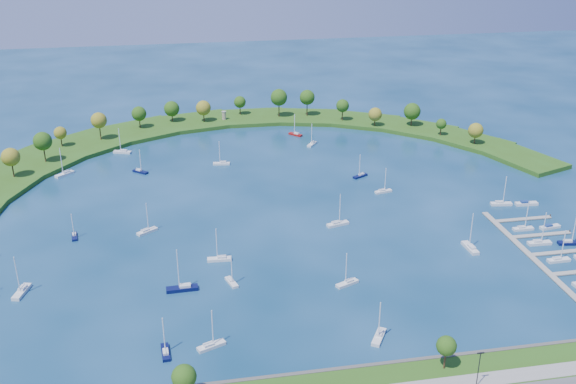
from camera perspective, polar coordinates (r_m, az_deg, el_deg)
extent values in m
plane|color=#082E47|center=(259.65, -0.89, -1.32)|extent=(700.00, 700.00, 0.00)
cube|color=#474442|center=(173.38, 4.87, -15.19)|extent=(420.00, 1.20, 1.80)
sphere|color=#1D4310|center=(161.17, -9.02, -15.66)|extent=(6.00, 6.00, 6.00)
cylinder|color=#382314|center=(175.18, 13.48, -13.95)|extent=(0.56, 0.56, 5.60)
sphere|color=#1D4310|center=(172.91, 13.60, -12.93)|extent=(5.20, 5.20, 5.20)
cylinder|color=black|center=(170.12, 16.21, -14.64)|extent=(0.24, 0.24, 10.00)
cube|color=#2D5115|center=(322.99, -21.43, 2.29)|extent=(54.07, 56.09, 2.00)
cube|color=#2D5115|center=(340.59, -17.37, 3.92)|extent=(55.20, 54.07, 2.00)
cube|color=#2D5115|center=(354.32, -12.98, 5.15)|extent=(53.65, 48.47, 2.00)
cube|color=#2D5115|center=(363.85, -8.36, 5.99)|extent=(49.62, 39.75, 2.00)
cube|color=#2D5115|center=(368.98, -3.60, 6.45)|extent=(44.32, 29.96, 2.00)
cube|color=#2D5115|center=(369.59, 1.21, 6.52)|extent=(49.49, 38.05, 2.00)
cube|color=#2D5115|center=(365.68, 5.99, 6.21)|extent=(51.13, 44.12, 2.00)
cube|color=#2D5115|center=(357.31, 10.66, 5.51)|extent=(49.19, 47.96, 2.00)
cube|color=#2D5115|center=(344.69, 15.13, 4.42)|extent=(43.90, 49.49, 2.00)
cube|color=#2D5115|center=(328.10, 19.30, 2.93)|extent=(35.67, 48.74, 2.00)
cylinder|color=#382314|center=(305.98, -22.81, 1.88)|extent=(0.56, 0.56, 7.55)
sphere|color=brown|center=(304.21, -22.97, 2.82)|extent=(7.92, 7.92, 7.92)
cylinder|color=#382314|center=(318.83, -20.41, 3.17)|extent=(0.56, 0.56, 8.34)
sphere|color=#1D4310|center=(316.99, -20.55, 4.16)|extent=(8.44, 8.44, 8.44)
cylinder|color=#382314|center=(337.67, -19.10, 4.22)|extent=(0.56, 0.56, 5.70)
sphere|color=brown|center=(336.44, -19.19, 4.88)|extent=(6.15, 6.15, 6.15)
cylinder|color=#382314|center=(341.64, -16.01, 5.07)|extent=(0.56, 0.56, 8.45)
sphere|color=brown|center=(339.93, -16.12, 6.00)|extent=(7.95, 7.95, 7.95)
cylinder|color=#382314|center=(355.46, -12.76, 5.94)|extent=(0.56, 0.56, 6.28)
sphere|color=#1D4310|center=(354.12, -12.83, 6.66)|extent=(7.70, 7.70, 7.70)
cylinder|color=#382314|center=(363.28, -10.03, 6.47)|extent=(0.56, 0.56, 5.50)
sphere|color=#1D4310|center=(362.04, -10.08, 7.14)|extent=(8.31, 8.31, 8.31)
cylinder|color=#382314|center=(360.53, -7.33, 6.56)|extent=(0.56, 0.56, 6.03)
sphere|color=brown|center=(359.23, -7.37, 7.26)|extent=(8.05, 8.05, 8.05)
cylinder|color=#382314|center=(371.17, -4.19, 7.17)|extent=(0.56, 0.56, 5.90)
sphere|color=#1D4310|center=(369.99, -4.21, 7.81)|extent=(6.66, 6.66, 6.66)
cylinder|color=#382314|center=(365.78, -0.79, 7.25)|extent=(0.56, 0.56, 9.18)
sphere|color=#1D4310|center=(364.03, -0.80, 8.22)|extent=(9.23, 9.23, 9.23)
cylinder|color=#382314|center=(367.85, 1.67, 7.31)|extent=(0.56, 0.56, 8.84)
sphere|color=#1D4310|center=(366.20, 1.68, 8.23)|extent=(8.35, 8.35, 8.35)
cylinder|color=#382314|center=(360.50, 4.74, 6.74)|extent=(0.56, 0.56, 6.95)
sphere|color=#1D4310|center=(359.13, 4.77, 7.49)|extent=(7.03, 7.03, 7.03)
cylinder|color=#382314|center=(353.40, 7.55, 6.10)|extent=(0.56, 0.56, 4.94)
sphere|color=brown|center=(352.26, 7.59, 6.71)|extent=(7.23, 7.23, 7.23)
cylinder|color=#382314|center=(356.70, 10.68, 6.16)|extent=(0.56, 0.56, 6.14)
sphere|color=#1D4310|center=(355.32, 10.74, 6.91)|extent=(8.87, 8.87, 8.87)
cylinder|color=#382314|center=(344.21, 13.12, 5.22)|extent=(0.56, 0.56, 5.07)
sphere|color=#1D4310|center=(343.14, 13.18, 5.79)|extent=(5.31, 5.31, 5.31)
cylinder|color=#382314|center=(335.55, 15.92, 4.49)|extent=(0.56, 0.56, 5.47)
sphere|color=brown|center=(334.26, 16.00, 5.17)|extent=(7.41, 7.41, 7.41)
cylinder|color=gray|center=(362.83, -5.58, 6.61)|extent=(2.20, 2.20, 4.43)
cylinder|color=gray|center=(362.16, -5.60, 6.97)|extent=(2.60, 2.60, 0.30)
cube|color=gray|center=(233.88, 21.06, -5.91)|extent=(2.20, 82.00, 0.40)
cube|color=gray|center=(244.87, 22.74, -4.83)|extent=(22.00, 2.00, 0.40)
cube|color=gray|center=(254.63, 21.21, -3.48)|extent=(22.00, 2.00, 0.40)
cylinder|color=#382314|center=(260.18, 23.28, -3.18)|extent=(0.36, 0.36, 1.60)
cube|color=gray|center=(264.69, 19.80, -2.22)|extent=(22.00, 2.00, 0.40)
cylinder|color=#382314|center=(270.04, 21.83, -1.97)|extent=(0.36, 0.36, 1.60)
cube|color=silver|center=(306.59, -18.84, 1.47)|extent=(8.14, 7.81, 1.06)
cube|color=silver|center=(306.72, -18.73, 1.68)|extent=(3.44, 3.37, 0.74)
cylinder|color=silver|center=(304.00, -19.11, 2.56)|extent=(0.32, 0.32, 11.90)
cube|color=maroon|center=(342.22, 0.65, 5.02)|extent=(6.77, 7.12, 0.92)
cube|color=silver|center=(341.54, 0.76, 5.12)|extent=(2.92, 3.00, 0.65)
cylinder|color=silver|center=(340.82, 0.57, 5.94)|extent=(0.32, 0.32, 10.37)
cube|color=silver|center=(244.96, -12.14, -3.37)|extent=(7.77, 6.40, 0.95)
cube|color=silver|center=(244.22, -12.31, -3.26)|extent=(3.17, 2.87, 0.67)
cylinder|color=silver|center=(242.73, -12.13, -2.09)|extent=(0.32, 0.32, 10.72)
cube|color=silver|center=(275.56, 8.29, 0.04)|extent=(7.62, 3.64, 0.88)
cube|color=silver|center=(274.91, 8.17, 0.16)|extent=(2.83, 1.98, 0.62)
cylinder|color=silver|center=(273.77, 8.46, 1.10)|extent=(0.32, 0.32, 9.92)
cube|color=silver|center=(245.53, 4.35, -2.79)|extent=(8.89, 4.56, 1.03)
cube|color=silver|center=(244.76, 4.18, -2.65)|extent=(3.33, 2.41, 0.72)
cylinder|color=silver|center=(243.13, 4.54, -1.43)|extent=(0.32, 0.32, 11.55)
cube|color=#090E3B|center=(207.80, -9.19, -8.29)|extent=(9.87, 3.06, 1.17)
cube|color=silver|center=(207.30, -8.93, -8.04)|extent=(3.48, 2.03, 0.82)
cylinder|color=silver|center=(204.12, -9.54, -6.60)|extent=(0.32, 0.32, 13.20)
cube|color=silver|center=(328.04, 2.10, 4.17)|extent=(6.28, 7.53, 0.93)
cube|color=silver|center=(328.45, 2.16, 4.34)|extent=(2.81, 3.08, 0.65)
cylinder|color=silver|center=(325.67, 2.07, 5.08)|extent=(0.32, 0.32, 10.43)
cube|color=silver|center=(236.76, 15.55, -4.71)|extent=(2.91, 9.20, 1.09)
cube|color=silver|center=(235.63, 15.67, -4.61)|extent=(1.91, 3.26, 0.76)
cylinder|color=silver|center=(234.33, 15.65, -3.18)|extent=(0.32, 0.32, 12.29)
cube|color=#090E3B|center=(182.30, -10.60, -13.54)|extent=(2.61, 7.54, 0.89)
cube|color=silver|center=(181.25, -10.59, -13.48)|extent=(1.64, 2.69, 0.62)
cylinder|color=silver|center=(179.59, -10.74, -12.04)|extent=(0.32, 0.32, 9.99)
cube|color=silver|center=(326.85, -14.21, 3.38)|extent=(8.87, 5.07, 1.03)
cube|color=silver|center=(326.24, -14.08, 3.52)|extent=(3.38, 2.57, 0.72)
cylinder|color=silver|center=(325.08, -14.43, 4.43)|extent=(0.32, 0.32, 11.55)
cube|color=#090E3B|center=(248.27, -18.07, -3.70)|extent=(2.70, 6.75, 0.79)
cube|color=silver|center=(248.57, -18.09, -3.49)|extent=(1.58, 2.45, 0.55)
cylinder|color=silver|center=(245.73, -18.20, -2.75)|extent=(0.32, 0.32, 8.86)
cube|color=#090E3B|center=(300.50, -12.70, 1.73)|extent=(7.18, 6.43, 0.91)
cube|color=silver|center=(300.70, -12.83, 1.89)|extent=(2.98, 2.82, 0.63)
cylinder|color=silver|center=(298.15, -12.71, 2.70)|extent=(0.32, 0.32, 10.20)
cube|color=#090E3B|center=(290.15, 6.29, 1.39)|extent=(7.40, 5.36, 0.88)
cube|color=silver|center=(290.36, 6.40, 1.56)|extent=(2.94, 2.50, 0.62)
cylinder|color=silver|center=(287.78, 6.25, 2.35)|extent=(0.32, 0.32, 9.89)
cube|color=silver|center=(222.52, -5.98, -5.83)|extent=(8.26, 2.76, 0.98)
cube|color=silver|center=(222.12, -5.78, -5.63)|extent=(2.94, 1.76, 0.68)
cylinder|color=silver|center=(219.67, -6.22, -4.48)|extent=(0.32, 0.32, 10.99)
cube|color=silver|center=(304.11, -5.81, 2.47)|extent=(7.88, 3.27, 0.92)
cube|color=silver|center=(303.78, -5.67, 2.61)|extent=(2.87, 1.88, 0.64)
cylinder|color=silver|center=(302.20, -5.97, 3.47)|extent=(0.32, 0.32, 10.32)
cube|color=silver|center=(208.87, 5.16, -7.92)|extent=(7.95, 5.03, 0.93)
cube|color=silver|center=(208.88, 5.34, -7.67)|extent=(3.08, 2.46, 0.65)
cylinder|color=silver|center=(205.64, 5.08, -6.62)|extent=(0.32, 0.32, 10.42)
cube|color=silver|center=(209.46, -4.93, -7.83)|extent=(3.89, 7.16, 0.83)
cube|color=silver|center=(209.65, -5.01, -7.58)|extent=(2.01, 2.71, 0.58)
cylinder|color=silver|center=(206.43, -4.92, -6.70)|extent=(0.32, 0.32, 9.31)
cube|color=silver|center=(182.70, -6.67, -13.15)|extent=(8.12, 5.01, 0.94)
cube|color=silver|center=(181.96, -6.91, -13.02)|extent=(3.13, 2.47, 0.66)
cylinder|color=silver|center=(179.53, -6.58, -11.60)|extent=(0.32, 0.32, 10.63)
cube|color=silver|center=(219.59, -22.14, -8.04)|extent=(4.73, 9.29, 1.07)
cube|color=silver|center=(219.82, -22.08, -7.72)|extent=(2.50, 3.48, 0.75)
cylinder|color=silver|center=(215.88, -22.48, -6.65)|extent=(0.32, 0.32, 12.07)
cube|color=silver|center=(186.38, 7.90, -12.38)|extent=(6.29, 8.23, 0.99)
cube|color=silver|center=(186.55, 7.98, -12.03)|extent=(2.89, 3.30, 0.69)
cylinder|color=silver|center=(182.38, 7.96, -10.95)|extent=(0.32, 0.32, 11.13)
cube|color=silver|center=(238.73, 22.47, -5.50)|extent=(7.96, 2.45, 0.95)
cube|color=silver|center=(237.93, 22.34, -5.35)|extent=(2.81, 1.63, 0.66)
cylinder|color=silver|center=(236.48, 22.81, -4.24)|extent=(0.32, 0.32, 10.66)
cube|color=silver|center=(247.80, 21.01, -4.16)|extent=(8.47, 2.67, 1.01)
cube|color=silver|center=(247.04, 20.87, -4.01)|extent=(3.00, 1.76, 0.70)
cylinder|color=silver|center=(245.48, 21.35, -2.87)|extent=(0.32, 0.32, 11.32)
cube|color=#090E3B|center=(251.84, 23.28, -4.10)|extent=(8.52, 3.55, 0.99)
cube|color=silver|center=(251.14, 23.14, -3.93)|extent=(3.11, 2.04, 0.69)
cylinder|color=silver|center=(249.56, 23.64, -2.85)|extent=(0.32, 0.32, 11.15)
cube|color=silver|center=(256.47, 19.76, -3.03)|extent=(7.72, 2.17, 0.93)
cube|color=silver|center=(255.77, 19.63, -2.89)|extent=(2.70, 1.52, 0.65)
cylinder|color=silver|center=(254.42, 20.05, -1.87)|extent=(0.32, 0.32, 10.42)
cube|color=silver|center=(261.32, 21.82, -2.85)|extent=(8.21, 3.30, 0.96)
cube|color=navy|center=(260.50, 21.71, -2.71)|extent=(2.98, 1.93, 0.67)
cube|color=silver|center=(274.70, 18.04, -0.99)|extent=(8.64, 3.51, 1.01)
cube|color=silver|center=(274.08, 17.89, -0.83)|extent=(3.14, 2.04, 0.70)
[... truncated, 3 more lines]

